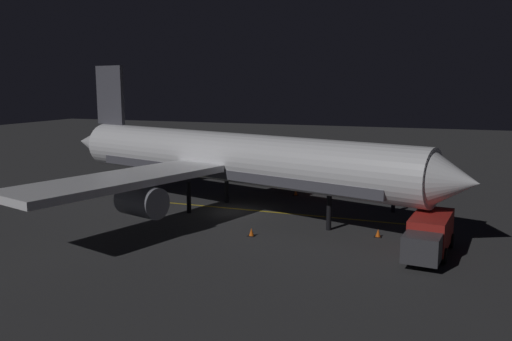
{
  "coord_description": "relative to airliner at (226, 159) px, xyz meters",
  "views": [
    {
      "loc": [
        38.07,
        16.16,
        10.18
      ],
      "look_at": [
        0.0,
        2.0,
        3.5
      ],
      "focal_mm": 37.01,
      "sensor_mm": 36.0,
      "label": 1
    }
  ],
  "objects": [
    {
      "name": "ground_plane",
      "position": [
        0.18,
        0.59,
        -4.36
      ],
      "size": [
        180.0,
        180.0,
        0.2
      ],
      "primitive_type": "cube",
      "color": "#313133"
    },
    {
      "name": "apron_guide_stripe",
      "position": [
        -0.87,
        4.59,
        -4.25
      ],
      "size": [
        0.47,
        24.25,
        0.01
      ],
      "primitive_type": "cube",
      "rotation": [
        0.0,
        0.0,
        -0.01
      ],
      "color": "gold",
      "rests_on": "ground_plane"
    },
    {
      "name": "baggage_truck",
      "position": [
        6.13,
        15.86,
        -3.01
      ],
      "size": [
        6.71,
        2.83,
        2.39
      ],
      "color": "maroon",
      "rests_on": "ground_plane"
    },
    {
      "name": "catering_truck",
      "position": [
        -11.66,
        6.38,
        -3.04
      ],
      "size": [
        5.19,
        5.52,
        2.37
      ],
      "color": "maroon",
      "rests_on": "ground_plane"
    },
    {
      "name": "ground_crew_worker",
      "position": [
        -4.27,
        12.7,
        -3.37
      ],
      "size": [
        0.4,
        0.4,
        1.74
      ],
      "color": "black",
      "rests_on": "ground_plane"
    },
    {
      "name": "traffic_cone_under_wing",
      "position": [
        -7.79,
        3.55,
        -4.01
      ],
      "size": [
        0.5,
        0.5,
        0.55
      ],
      "color": "#EA590F",
      "rests_on": "ground_plane"
    },
    {
      "name": "airliner",
      "position": [
        0.0,
        0.0,
        0.0
      ],
      "size": [
        35.33,
        38.14,
        11.87
      ],
      "color": "white",
      "rests_on": "ground_plane"
    },
    {
      "name": "traffic_cone_near_right",
      "position": [
        6.0,
        4.43,
        -4.01
      ],
      "size": [
        0.5,
        0.5,
        0.55
      ],
      "color": "#EA590F",
      "rests_on": "ground_plane"
    },
    {
      "name": "traffic_cone_near_left",
      "position": [
        3.24,
        12.5,
        -4.01
      ],
      "size": [
        0.5,
        0.5,
        0.55
      ],
      "color": "#EA590F",
      "rests_on": "ground_plane"
    }
  ]
}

